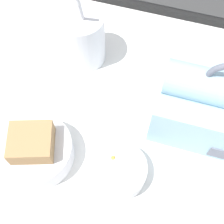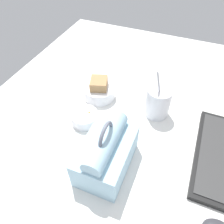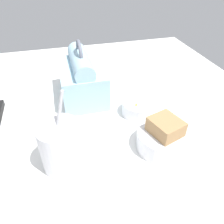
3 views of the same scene
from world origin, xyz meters
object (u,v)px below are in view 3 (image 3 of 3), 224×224
(lunch_bag, at_px, (82,78))
(bento_bowl_snacks, at_px, (139,107))
(soup_cup, at_px, (61,146))
(bento_bowl_sandwich, at_px, (164,138))

(lunch_bag, distance_m, bento_bowl_snacks, 0.21)
(soup_cup, bearing_deg, bento_bowl_sandwich, -91.40)
(bento_bowl_snacks, bearing_deg, bento_bowl_sandwich, -176.62)
(soup_cup, height_order, bento_bowl_sandwich, soup_cup)
(bento_bowl_sandwich, bearing_deg, lunch_bag, 28.43)
(soup_cup, relative_size, bento_bowl_snacks, 1.94)
(bento_bowl_sandwich, xyz_separation_m, bento_bowl_snacks, (0.15, 0.01, -0.01))
(bento_bowl_sandwich, bearing_deg, soup_cup, 88.60)
(lunch_bag, bearing_deg, bento_bowl_snacks, -133.43)
(bento_bowl_snacks, bearing_deg, lunch_bag, 46.57)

